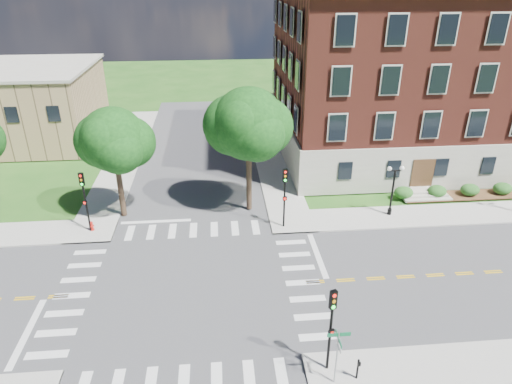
{
  "coord_description": "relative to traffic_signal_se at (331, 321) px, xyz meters",
  "views": [
    {
      "loc": [
        2.08,
        -23.26,
        18.09
      ],
      "look_at": [
        4.81,
        6.93,
        3.2
      ],
      "focal_mm": 32.0,
      "sensor_mm": 36.0,
      "label": 1
    }
  ],
  "objects": [
    {
      "name": "shrub_row",
      "position": [
        19.89,
        17.86,
        -3.19
      ],
      "size": [
        18.0,
        2.0,
        1.3
      ],
      "primitive_type": null,
      "color": "#234F1A",
      "rests_on": "ground"
    },
    {
      "name": "traffic_signal_nw",
      "position": [
        -14.89,
        14.71,
        0.0
      ],
      "size": [
        0.37,
        0.44,
        4.8
      ],
      "color": "black",
      "rests_on": "ground"
    },
    {
      "name": "ground",
      "position": [
        -7.11,
        7.06,
        -3.19
      ],
      "size": [
        160.0,
        160.0,
        0.0
      ],
      "primitive_type": "plane",
      "color": "#1E4E16",
      "rests_on": "ground"
    },
    {
      "name": "tree_c",
      "position": [
        -12.78,
        17.06,
        3.36
      ],
      "size": [
        4.94,
        4.94,
        8.92
      ],
      "color": "#312218",
      "rests_on": "ground"
    },
    {
      "name": "crosswalk_east",
      "position": [
        0.09,
        7.06,
        -3.19
      ],
      "size": [
        2.2,
        10.2,
        0.02
      ],
      "primitive_type": null,
      "color": "silver",
      "rests_on": "ground"
    },
    {
      "name": "street_sign_pole",
      "position": [
        0.16,
        -0.86,
        -0.88
      ],
      "size": [
        1.1,
        1.1,
        3.1
      ],
      "color": "gray",
      "rests_on": "ground"
    },
    {
      "name": "road_ns",
      "position": [
        -7.11,
        7.06,
        -3.18
      ],
      "size": [
        12.0,
        90.0,
        0.01
      ],
      "primitive_type": "cube",
      "color": "#3D3D3F",
      "rests_on": "ground"
    },
    {
      "name": "main_building",
      "position": [
        16.88,
        29.06,
        5.15
      ],
      "size": [
        30.6,
        22.4,
        16.5
      ],
      "color": "#A19C8E",
      "rests_on": "ground"
    },
    {
      "name": "tree_d",
      "position": [
        -2.57,
        17.25,
        4.23
      ],
      "size": [
        5.66,
        5.66,
        10.15
      ],
      "color": "#312218",
      "rests_on": "ground"
    },
    {
      "name": "road_ew",
      "position": [
        -7.11,
        7.06,
        -3.18
      ],
      "size": [
        90.0,
        12.0,
        0.01
      ],
      "primitive_type": "cube",
      "color": "#3D3D3F",
      "rests_on": "ground"
    },
    {
      "name": "sidewalk_nw",
      "position": [
        -22.49,
        22.44,
        -3.13
      ],
      "size": [
        34.0,
        34.0,
        0.12
      ],
      "color": "#9E9B93",
      "rests_on": "ground"
    },
    {
      "name": "traffic_signal_ne",
      "position": [
        -0.14,
        14.05,
        0.0
      ],
      "size": [
        0.35,
        0.4,
        4.8
      ],
      "color": "black",
      "rests_on": "ground"
    },
    {
      "name": "push_button_post",
      "position": [
        1.29,
        -0.76,
        -2.39
      ],
      "size": [
        0.14,
        0.21,
        1.2
      ],
      "color": "black",
      "rests_on": "ground"
    },
    {
      "name": "sidewalk_ne",
      "position": [
        8.26,
        22.44,
        -3.13
      ],
      "size": [
        34.0,
        34.0,
        0.12
      ],
      "color": "#9E9B93",
      "rests_on": "ground"
    },
    {
      "name": "secondary_building",
      "position": [
        -29.11,
        37.06,
        1.09
      ],
      "size": [
        20.4,
        15.4,
        8.3
      ],
      "color": "#9C7E56",
      "rests_on": "ground"
    },
    {
      "name": "twin_lamp_west",
      "position": [
        8.69,
        15.18,
        -0.66
      ],
      "size": [
        1.36,
        0.36,
        4.23
      ],
      "color": "black",
      "rests_on": "ground"
    },
    {
      "name": "traffic_signal_se",
      "position": [
        0.0,
        0.0,
        0.0
      ],
      "size": [
        0.38,
        0.45,
        4.8
      ],
      "color": "black",
      "rests_on": "ground"
    },
    {
      "name": "stop_bar_east",
      "position": [
        1.69,
        10.06,
        -3.19
      ],
      "size": [
        0.4,
        5.5,
        0.0
      ],
      "primitive_type": "cube",
      "color": "silver",
      "rests_on": "ground"
    },
    {
      "name": "fire_hydrant",
      "position": [
        -14.8,
        14.8,
        -2.72
      ],
      "size": [
        0.35,
        0.35,
        0.75
      ],
      "color": "#B8150E",
      "rests_on": "ground"
    }
  ]
}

